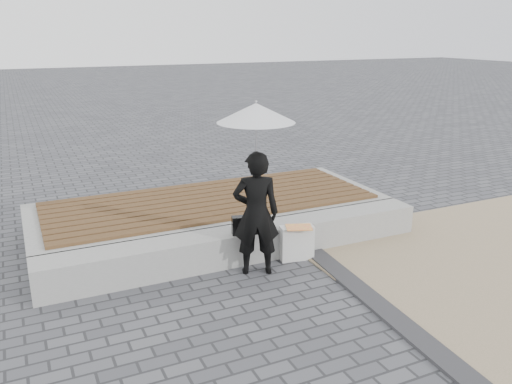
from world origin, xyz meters
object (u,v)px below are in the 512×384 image
Objects in this scene: woman at (256,214)px; handbag at (245,225)px; seating_ledge at (244,243)px; parasol at (256,113)px; canvas_tote at (297,243)px.

woman reaches higher than handbag.
seating_ledge is 0.69m from woman.
woman is 1.16m from parasol.
handbag is (-0.03, 0.26, -0.23)m from woman.
seating_ledge is 4.51× the size of parasol.
seating_ledge is 15.57× the size of handbag.
canvas_tote is (0.62, 0.12, -0.52)m from woman.
seating_ledge is 0.66m from canvas_tote.
woman is 0.82m from canvas_tote.
parasol is at bearing -70.37° from handbag.
handbag is (-0.06, -0.17, 0.31)m from seating_ledge.
woman is at bearing -158.31° from canvas_tote.
seating_ledge is 11.39× the size of canvas_tote.
parasol is at bearing -158.31° from canvas_tote.
parasol is at bearing -0.00° from woman.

